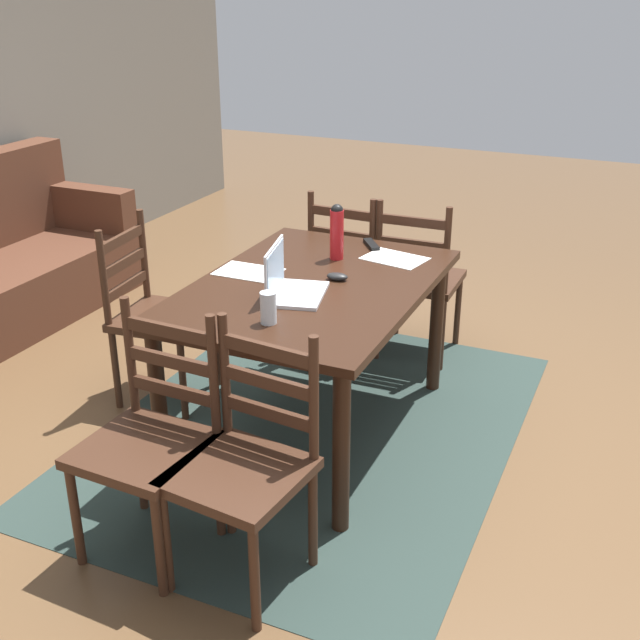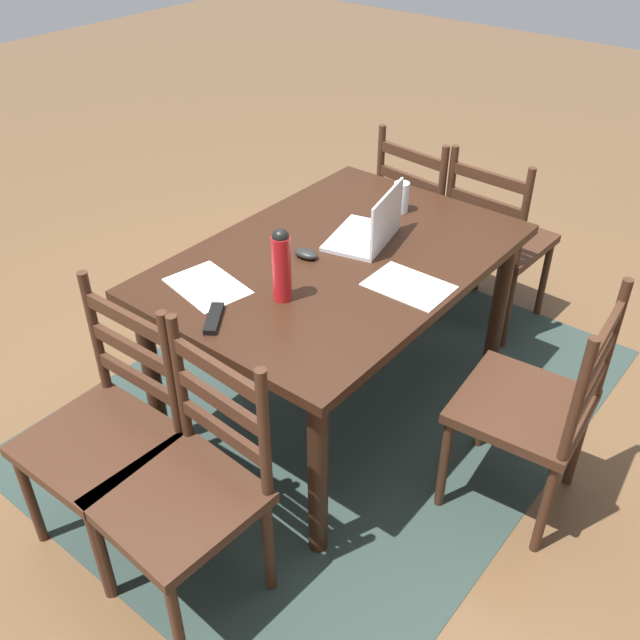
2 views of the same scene
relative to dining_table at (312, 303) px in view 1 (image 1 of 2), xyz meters
The scene contains 15 objects.
ground_plane 0.67m from the dining_table, ahead, with size 14.00×14.00×0.00m, color brown.
area_rug 0.67m from the dining_table, ahead, with size 2.48×1.89×0.01m, color #283833.
dining_table is the anchor object (origin of this frame).
chair_left_far 1.06m from the dining_table, 168.97° to the left, with size 0.46×0.46×0.95m.
chair_far_head 0.90m from the dining_table, 90.26° to the left, with size 0.48×0.48×0.95m.
chair_right_far 1.06m from the dining_table, 11.24° to the left, with size 0.46×0.46×0.95m.
chair_left_near 1.06m from the dining_table, 168.64° to the right, with size 0.48×0.48×0.95m.
chair_right_near 1.06m from the dining_table, 11.18° to the right, with size 0.45×0.45×0.95m.
laptop 0.23m from the dining_table, 169.08° to the left, with size 0.36×0.29×0.23m.
water_bottle 0.44m from the dining_table, ahead, with size 0.07×0.07×0.28m.
drinking_glass 0.50m from the dining_table, behind, with size 0.07×0.07×0.13m, color silver.
computer_mouse 0.17m from the dining_table, 45.27° to the right, with size 0.06×0.10×0.03m, color black.
tv_remote 0.63m from the dining_table, ahead, with size 0.04×0.17×0.02m, color black.
paper_stack_left 0.35m from the dining_table, 87.32° to the left, with size 0.21×0.30×0.00m, color white.
paper_stack_right 0.54m from the dining_table, 26.27° to the right, with size 0.21×0.30×0.00m, color white.
Camera 1 is at (-3.08, -1.41, 2.06)m, focal length 44.71 mm.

